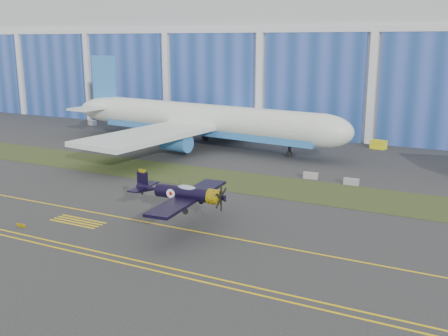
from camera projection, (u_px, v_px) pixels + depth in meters
The scene contains 15 objects.
ground at pixel (266, 225), 54.13m from camera, with size 260.00×260.00×0.00m, color #363637.
grass_median at pixel (308, 191), 66.25m from camera, with size 260.00×10.00×0.02m, color #475128.
hangar at pixel (395, 57), 112.72m from camera, with size 220.00×45.70×30.00m.
taxiway_centreline at pixel (246, 241), 49.80m from camera, with size 200.00×0.20×0.02m, color yellow.
edge_line_near at pixel (196, 280), 41.58m from camera, with size 80.00×0.20×0.02m, color yellow.
edge_line_far at pixel (202, 275), 42.45m from camera, with size 80.00×0.20×0.02m, color yellow.
hold_short_ladder at pixel (78, 221), 55.06m from camera, with size 6.00×2.40×0.02m, color yellow, non-canonical shape.
guard_board_left at pixel (21, 225), 53.41m from camera, with size 1.20×0.15×0.35m, color yellow.
warbird at pixel (183, 193), 52.11m from camera, with size 11.85×13.97×3.93m.
jetliner at pixel (204, 86), 92.00m from camera, with size 67.25×59.04×21.49m.
shipping_container at pixel (285, 131), 102.33m from camera, with size 5.74×2.29×2.49m, color silver.
tug at pixel (378, 145), 91.85m from camera, with size 2.58×1.61×1.51m, color yellow.
cart at pixel (92, 123), 117.61m from camera, with size 1.81×1.09×1.09m, color silver.
barrier_a at pixel (311, 176), 71.97m from camera, with size 2.00×0.60×0.90m, color gray.
barrier_b at pixel (351, 182), 68.87m from camera, with size 2.00×0.60×0.90m, color gray.
Camera 1 is at (19.39, -47.58, 18.54)m, focal length 42.00 mm.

